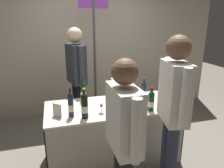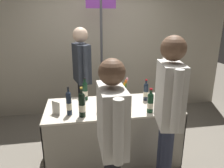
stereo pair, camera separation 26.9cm
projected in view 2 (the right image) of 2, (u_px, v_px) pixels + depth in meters
The scene contains 16 objects.
ground_plane at pixel (112, 156), 3.01m from camera, with size 12.00×12.00×0.00m, color gray.
back_partition at pixel (98, 53), 4.26m from camera, with size 5.42×0.12×2.47m, color #B2A893.
tasting_table at pixel (112, 122), 2.85m from camera, with size 1.73×0.80×0.78m.
featured_wine_bottle at pixel (146, 91), 2.94m from camera, with size 0.07×0.07×0.31m.
display_bottle_0 at pixel (150, 102), 2.55m from camera, with size 0.08×0.08×0.31m.
display_bottle_1 at pixel (69, 103), 2.47m from camera, with size 0.07×0.07×0.35m.
display_bottle_2 at pixel (85, 91), 2.95m from camera, with size 0.07×0.07×0.32m.
display_bottle_3 at pixel (82, 104), 2.43m from camera, with size 0.08×0.08×0.36m.
display_bottle_4 at pixel (172, 101), 2.62m from camera, with size 0.07×0.07×0.30m.
wine_glass_near_vendor at pixel (100, 104), 2.57m from camera, with size 0.07×0.07×0.13m.
flower_vase at pixel (126, 96), 2.79m from camera, with size 0.08×0.09×0.37m.
brochure_stand at pixel (56, 108), 2.50m from camera, with size 0.12×0.01×0.16m, color silver.
vendor_presenter at pixel (82, 70), 3.46m from camera, with size 0.30×0.60×1.77m.
taster_foreground_right at pixel (169, 106), 2.08m from camera, with size 0.29×0.58×1.75m.
taster_foreground_left at pixel (112, 132), 1.79m from camera, with size 0.22×0.61×1.59m.
booth_signpost at pixel (102, 50), 3.75m from camera, with size 0.51×0.04×2.25m.
Camera 2 is at (-0.44, -2.54, 1.87)m, focal length 33.60 mm.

